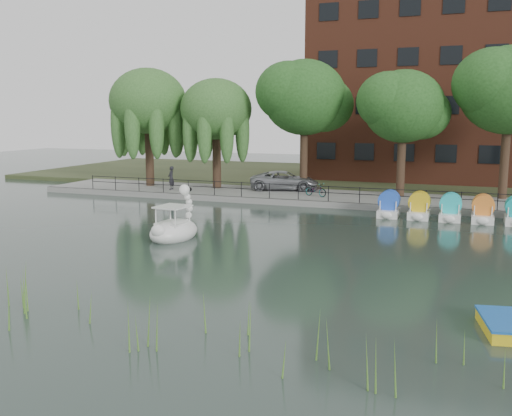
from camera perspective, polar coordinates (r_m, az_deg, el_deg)
The scene contains 18 objects.
ground_plane at distance 25.13m, azimuth -4.27°, elevation -4.25°, with size 120.00×120.00×0.00m, color #3B4C47.
promenade at distance 39.94m, azimuth 5.34°, elevation 1.10°, with size 40.00×6.00×0.40m, color gray.
kerb at distance 37.13m, azimuth 4.16°, elevation 0.49°, with size 40.00×0.25×0.40m, color gray.
land_strip at distance 53.48m, azimuth 9.27°, elevation 3.09°, with size 60.00×22.00×0.36m, color #47512D.
railing at distance 37.19m, azimuth 4.26°, elevation 1.98°, with size 32.00×0.05×1.00m.
apartment_building at distance 52.36m, azimuth 17.26°, elevation 12.73°, with size 20.00×10.07×18.00m.
willow_left at distance 45.14m, azimuth -10.76°, elevation 10.42°, with size 5.88×5.88×9.01m.
willow_mid at distance 43.01m, azimuth -4.00°, elevation 9.79°, with size 5.32×5.32×8.15m.
broadleaf_center at distance 41.74m, azimuth 4.87°, elevation 10.91°, with size 6.00×6.00×9.25m.
broadleaf_right at distance 39.91m, azimuth 14.53°, elevation 9.75°, with size 5.40×5.40×8.32m.
broadleaf_far at distance 40.77m, azimuth 24.02°, elevation 10.66°, with size 6.30×6.30×9.71m.
minivan at distance 41.95m, azimuth 2.86°, elevation 2.90°, with size 5.73×2.63×1.59m, color gray.
bicycle at distance 38.87m, azimuth 6.00°, elevation 1.91°, with size 1.72×0.60×1.00m, color gray.
pedestrian at distance 42.62m, azimuth -8.49°, elevation 3.17°, with size 0.71×0.48×1.98m, color black.
swan_boat at distance 27.61m, azimuth -8.16°, elevation -1.91°, with size 2.16×3.15×2.52m.
pedal_boat_row at distance 33.83m, azimuth 20.30°, elevation -0.24°, with size 9.65×1.70×1.40m.
yellow_rowboat at distance 17.30m, azimuth 23.49°, elevation -10.66°, with size 1.47×2.30×0.39m.
reed_bank at distance 16.03m, azimuth -12.10°, elevation -10.17°, with size 24.00×2.40×1.20m.
Camera 1 is at (10.25, -22.18, 5.90)m, focal length 40.00 mm.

